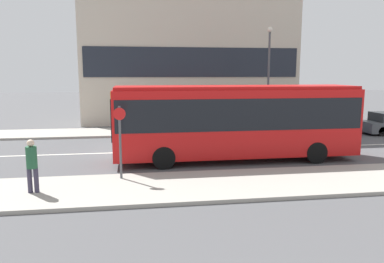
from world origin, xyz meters
name	(u,v)px	position (x,y,z in m)	size (l,w,h in m)	color
ground_plane	(142,152)	(0.00, 0.00, 0.00)	(120.00, 120.00, 0.00)	#4F4F51
sidewalk_near	(145,188)	(0.00, -6.25, 0.07)	(44.00, 3.50, 0.13)	#A39E93
sidewalk_far	(140,132)	(0.00, 6.25, 0.07)	(44.00, 3.50, 0.13)	#A39E93
lane_centerline	(142,152)	(0.00, 0.00, 0.00)	(41.80, 0.16, 0.01)	silver
apartment_block_left_tower	(189,14)	(4.17, 12.19, 8.61)	(16.87, 5.46, 17.23)	beige
city_bus	(235,118)	(4.21, -2.37, 1.95)	(10.91, 2.60, 3.39)	red
parked_car_0	(323,126)	(11.55, 3.34, 0.63)	(4.05, 1.69, 1.33)	navy
pedestrian_near_stop	(32,163)	(-3.58, -6.37, 1.12)	(0.35, 0.34, 1.75)	#383347
bus_stop_sign	(120,137)	(-0.83, -5.13, 1.68)	(0.44, 0.12, 2.66)	#4C4C51
street_lamp	(269,68)	(8.39, 4.96, 4.25)	(0.36, 0.36, 6.74)	#4C4C51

